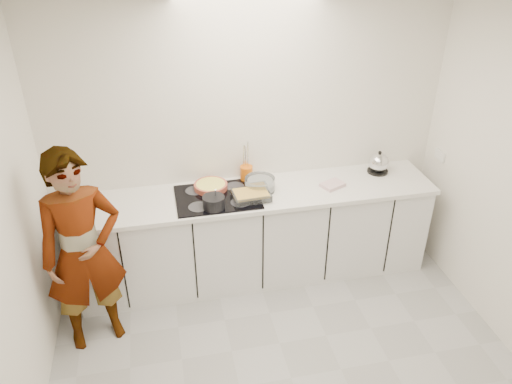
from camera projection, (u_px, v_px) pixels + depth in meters
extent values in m
cube|color=#AEAEAD|center=(291.00, 378.00, 3.79)|extent=(3.60, 3.20, 0.00)
cube|color=white|center=(310.00, 26.00, 2.49)|extent=(3.60, 3.20, 0.00)
cube|color=white|center=(249.00, 138.00, 4.50)|extent=(3.60, 0.00, 2.60)
cube|color=white|center=(440.00, 155.00, 4.71)|extent=(0.02, 0.15, 0.09)
cube|color=white|center=(256.00, 236.00, 4.66)|extent=(3.20, 0.58, 0.87)
cube|color=white|center=(256.00, 194.00, 4.43)|extent=(3.24, 0.64, 0.04)
cube|color=black|center=(217.00, 197.00, 4.34)|extent=(0.72, 0.54, 0.01)
cylinder|color=#B34D3A|center=(211.00, 186.00, 4.44)|extent=(0.32, 0.32, 0.05)
cylinder|color=#FDF261|center=(211.00, 184.00, 4.43)|extent=(0.28, 0.28, 0.01)
cylinder|color=black|center=(214.00, 202.00, 4.15)|extent=(0.24, 0.24, 0.10)
cylinder|color=silver|center=(216.00, 196.00, 4.15)|extent=(0.02, 0.07, 0.16)
cube|color=silver|center=(251.00, 195.00, 4.29)|extent=(0.33, 0.25, 0.06)
cube|color=gold|center=(251.00, 193.00, 4.28)|extent=(0.30, 0.22, 0.02)
cylinder|color=silver|center=(260.00, 184.00, 4.42)|extent=(0.30, 0.30, 0.12)
cylinder|color=white|center=(260.00, 186.00, 4.43)|extent=(0.25, 0.25, 0.06)
cube|color=white|center=(333.00, 185.00, 4.51)|extent=(0.24, 0.21, 0.03)
cylinder|color=black|center=(377.00, 171.00, 4.75)|extent=(0.26, 0.26, 0.02)
sphere|color=silver|center=(379.00, 162.00, 4.70)|extent=(0.25, 0.25, 0.19)
sphere|color=black|center=(380.00, 153.00, 4.65)|extent=(0.04, 0.04, 0.03)
cylinder|color=orange|center=(246.00, 173.00, 4.58)|extent=(0.13, 0.13, 0.14)
imported|color=white|center=(83.00, 253.00, 3.75)|extent=(0.71, 0.57, 1.70)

